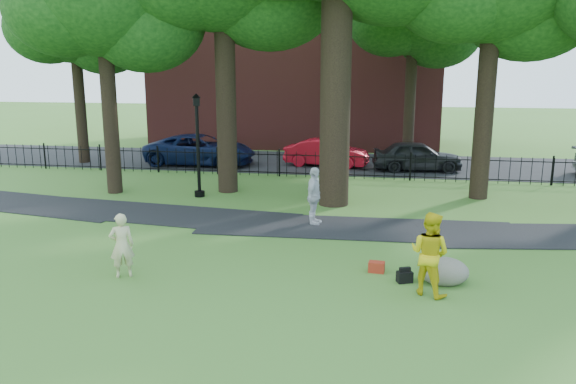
% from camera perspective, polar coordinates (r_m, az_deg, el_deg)
% --- Properties ---
extents(ground, '(120.00, 120.00, 0.00)m').
position_cam_1_polar(ground, '(14.43, 2.07, -7.88)').
color(ground, '#437227').
rests_on(ground, ground).
extents(footpath, '(36.07, 3.85, 0.03)m').
position_cam_1_polar(footpath, '(18.04, 6.90, -3.71)').
color(footpath, black).
rests_on(footpath, ground).
extents(street, '(80.00, 7.00, 0.02)m').
position_cam_1_polar(street, '(29.88, 6.21, 2.87)').
color(street, black).
rests_on(street, ground).
extents(iron_fence, '(44.00, 0.04, 1.20)m').
position_cam_1_polar(iron_fence, '(25.84, 5.67, 2.69)').
color(iron_fence, black).
rests_on(iron_fence, ground).
extents(brick_building, '(18.00, 8.00, 12.00)m').
position_cam_1_polar(brick_building, '(37.85, 1.00, 14.12)').
color(brick_building, maroon).
rests_on(brick_building, ground).
extents(woman, '(0.70, 0.62, 1.61)m').
position_cam_1_polar(woman, '(14.28, -16.53, -5.22)').
color(woman, '#CBC08B').
rests_on(woman, ground).
extents(man, '(1.18, 1.11, 1.92)m').
position_cam_1_polar(man, '(13.04, 14.19, -6.08)').
color(man, gold).
rests_on(man, ground).
extents(pedestrian, '(0.64, 1.17, 1.89)m').
position_cam_1_polar(pedestrian, '(18.16, 2.66, -0.43)').
color(pedestrian, silver).
rests_on(pedestrian, ground).
extents(boulder, '(1.26, 1.01, 0.68)m').
position_cam_1_polar(boulder, '(13.98, 15.57, -7.56)').
color(boulder, gray).
rests_on(boulder, ground).
extents(lamppost, '(0.40, 0.40, 4.05)m').
position_cam_1_polar(lamppost, '(22.17, -9.14, 4.55)').
color(lamppost, black).
rests_on(lamppost, ground).
extents(backpack, '(0.42, 0.34, 0.27)m').
position_cam_1_polar(backpack, '(13.86, 11.76, -8.44)').
color(backpack, black).
rests_on(backpack, ground).
extents(red_bag, '(0.42, 0.29, 0.27)m').
position_cam_1_polar(red_bag, '(14.38, 8.98, -7.53)').
color(red_bag, maroon).
rests_on(red_bag, ground).
extents(red_sedan, '(4.39, 1.98, 1.40)m').
position_cam_1_polar(red_sedan, '(28.92, 3.94, 3.99)').
color(red_sedan, '#B10D1C').
rests_on(red_sedan, ground).
extents(navy_van, '(5.73, 2.70, 1.58)m').
position_cam_1_polar(navy_van, '(29.66, -8.88, 4.27)').
color(navy_van, '#0B1538').
rests_on(navy_van, ground).
extents(grey_car, '(4.47, 2.13, 1.47)m').
position_cam_1_polar(grey_car, '(28.34, 13.00, 3.59)').
color(grey_car, black).
rests_on(grey_car, ground).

